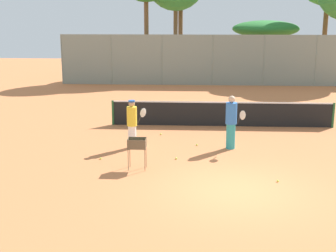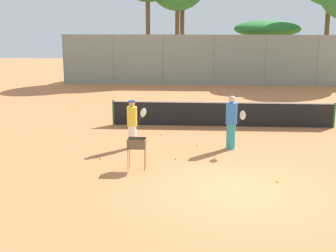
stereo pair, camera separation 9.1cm
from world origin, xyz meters
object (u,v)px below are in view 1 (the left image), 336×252
player_red_cap (231,122)px  player_white_outfit (132,123)px  tennis_net (222,113)px  parked_car (180,70)px  ball_cart (137,146)px

player_red_cap → player_white_outfit: bearing=-126.2°
tennis_net → parked_car: parked_car is taller
player_red_cap → parked_car: player_red_cap is taller
player_white_outfit → player_red_cap: 3.52m
ball_cart → parked_car: size_ratio=0.23×
tennis_net → ball_cart: (-2.91, -5.99, 0.18)m
tennis_net → player_white_outfit: player_white_outfit is taller
tennis_net → ball_cart: tennis_net is taller
tennis_net → player_white_outfit: bearing=-132.9°
ball_cart → tennis_net: bearing=64.1°
player_white_outfit → ball_cart: bearing=-127.5°
player_white_outfit → player_red_cap: bearing=-46.8°
tennis_net → player_white_outfit: size_ratio=5.47×
player_white_outfit → ball_cart: size_ratio=1.79×
player_white_outfit → player_red_cap: size_ratio=0.91×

